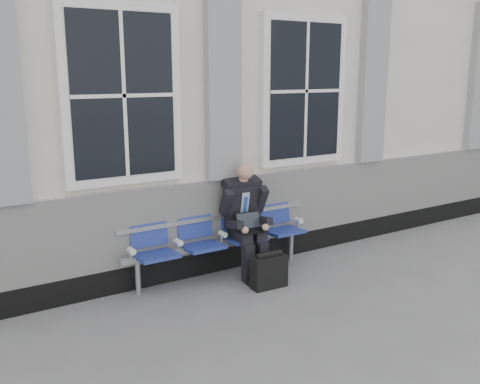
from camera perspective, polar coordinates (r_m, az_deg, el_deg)
ground at (r=6.43m, az=12.04°, el=-10.48°), size 70.00×70.00×0.00m
station_building at (r=8.73m, az=-3.59°, el=10.88°), size 14.40×4.40×4.49m
bench at (r=6.65m, az=-2.16°, el=-4.34°), size 2.60×0.47×0.91m
businessman at (r=6.62m, az=0.55°, el=-2.44°), size 0.60×0.80×1.42m
briefcase at (r=6.38m, az=3.11°, el=-8.42°), size 0.44×0.20×0.44m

